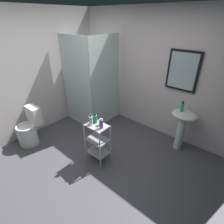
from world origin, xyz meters
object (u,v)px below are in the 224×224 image
(storage_cart, at_px, (98,140))
(pedestal_sink, at_px, (183,123))
(conditioner_bottle_purple, at_px, (101,124))
(toilet, at_px, (29,129))
(lotion_bottle_white, at_px, (91,121))
(hand_soap_bottle, at_px, (182,107))
(shower_stall, at_px, (93,102))
(body_wash_bottle_green, at_px, (95,119))
(rinse_cup, at_px, (101,122))

(storage_cart, bearing_deg, pedestal_sink, 52.60)
(storage_cart, bearing_deg, conditioner_bottle_purple, -3.67)
(toilet, distance_m, storage_cart, 1.50)
(lotion_bottle_white, height_order, conditioner_bottle_purple, lotion_bottle_white)
(conditioner_bottle_purple, bearing_deg, hand_soap_bottle, 57.84)
(toilet, bearing_deg, shower_stall, 78.97)
(body_wash_bottle_green, bearing_deg, lotion_bottle_white, -87.45)
(hand_soap_bottle, height_order, body_wash_bottle_green, hand_soap_bottle)
(conditioner_bottle_purple, distance_m, rinse_cup, 0.10)
(pedestal_sink, distance_m, conditioner_bottle_purple, 1.54)
(hand_soap_bottle, relative_size, rinse_cup, 1.94)
(lotion_bottle_white, relative_size, conditioner_bottle_purple, 1.08)
(hand_soap_bottle, distance_m, lotion_bottle_white, 1.62)
(body_wash_bottle_green, relative_size, rinse_cup, 1.78)
(lotion_bottle_white, bearing_deg, hand_soap_bottle, 52.89)
(body_wash_bottle_green, bearing_deg, pedestal_sink, 49.16)
(storage_cart, distance_m, body_wash_bottle_green, 0.39)
(toilet, distance_m, body_wash_bottle_green, 1.52)
(shower_stall, relative_size, rinse_cup, 20.55)
(toilet, distance_m, lotion_bottle_white, 1.49)
(storage_cart, distance_m, rinse_cup, 0.36)
(toilet, xyz_separation_m, hand_soap_bottle, (2.29, 1.78, 0.58))
(pedestal_sink, height_order, rinse_cup, rinse_cup)
(toilet, xyz_separation_m, lotion_bottle_white, (1.31, 0.49, 0.51))
(body_wash_bottle_green, height_order, conditioner_bottle_purple, conditioner_bottle_purple)
(pedestal_sink, relative_size, toilet, 1.07)
(shower_stall, relative_size, storage_cart, 2.70)
(storage_cart, height_order, hand_soap_bottle, hand_soap_bottle)
(shower_stall, distance_m, lotion_bottle_white, 1.47)
(storage_cart, xyz_separation_m, conditioner_bottle_purple, (0.11, -0.01, 0.38))
(body_wash_bottle_green, relative_size, conditioner_bottle_purple, 0.99)
(pedestal_sink, distance_m, rinse_cup, 1.53)
(storage_cart, height_order, body_wash_bottle_green, body_wash_bottle_green)
(lotion_bottle_white, relative_size, body_wash_bottle_green, 1.09)
(storage_cart, distance_m, lotion_bottle_white, 0.40)
(shower_stall, relative_size, pedestal_sink, 2.47)
(shower_stall, relative_size, conditioner_bottle_purple, 11.43)
(rinse_cup, bearing_deg, lotion_bottle_white, -139.50)
(hand_soap_bottle, relative_size, conditioner_bottle_purple, 1.08)
(pedestal_sink, xyz_separation_m, body_wash_bottle_green, (-1.05, -1.21, 0.24))
(toilet, xyz_separation_m, storage_cart, (1.40, 0.54, 0.12))
(shower_stall, relative_size, lotion_bottle_white, 10.60)
(toilet, height_order, rinse_cup, rinse_cup)
(hand_soap_bottle, bearing_deg, toilet, -142.12)
(hand_soap_bottle, bearing_deg, conditioner_bottle_purple, -122.16)
(pedestal_sink, relative_size, storage_cart, 1.09)
(storage_cart, xyz_separation_m, lotion_bottle_white, (-0.08, -0.05, 0.39))
(toilet, bearing_deg, hand_soap_bottle, 37.88)
(body_wash_bottle_green, bearing_deg, toilet, -155.95)
(shower_stall, bearing_deg, storage_cart, -40.41)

